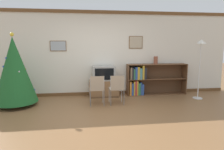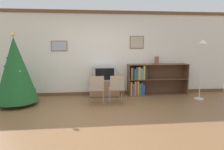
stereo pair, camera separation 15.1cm
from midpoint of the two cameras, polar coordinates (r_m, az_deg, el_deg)
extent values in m
plane|color=brown|center=(4.63, -3.25, -12.06)|extent=(24.00, 24.00, 0.00)
cube|color=silver|center=(6.50, -4.88, 6.09)|extent=(8.85, 0.08, 2.70)
cube|color=brown|center=(6.52, -5.01, 17.56)|extent=(8.85, 0.03, 0.10)
cube|color=brown|center=(6.63, -4.71, -5.21)|extent=(8.85, 0.03, 0.10)
cube|color=brown|center=(6.50, -15.78, 8.00)|extent=(0.50, 0.02, 0.32)
cube|color=#9EA8B2|center=(6.49, -15.79, 7.99)|extent=(0.46, 0.01, 0.28)
cube|color=brown|center=(6.63, 6.15, 9.27)|extent=(0.45, 0.02, 0.40)
cube|color=tan|center=(6.62, 6.18, 9.27)|extent=(0.42, 0.01, 0.37)
cylinder|color=maroon|center=(6.09, -26.16, -7.36)|extent=(0.36, 0.36, 0.10)
cone|color=#1E5B28|center=(5.92, -26.76, 1.30)|extent=(1.12, 1.12, 1.75)
sphere|color=yellow|center=(5.88, -27.38, 10.27)|extent=(0.10, 0.10, 0.10)
sphere|color=gold|center=(6.26, -27.68, -0.32)|extent=(0.06, 0.06, 0.06)
sphere|color=silver|center=(5.66, -25.71, 0.88)|extent=(0.04, 0.04, 0.04)
sphere|color=#1E4CB2|center=(6.01, -28.04, 4.75)|extent=(0.04, 0.04, 0.04)
sphere|color=silver|center=(5.94, -26.09, 6.16)|extent=(0.05, 0.05, 0.05)
sphere|color=gold|center=(5.98, -24.21, 1.55)|extent=(0.05, 0.05, 0.05)
sphere|color=#1E4CB2|center=(5.84, -30.05, -2.76)|extent=(0.04, 0.04, 0.04)
sphere|color=#1E4CB2|center=(5.90, -29.17, 2.10)|extent=(0.06, 0.06, 0.06)
sphere|color=#1E4CB2|center=(5.85, -28.62, 4.25)|extent=(0.05, 0.05, 0.05)
sphere|color=#1E4CB2|center=(6.07, -22.04, -3.97)|extent=(0.06, 0.06, 0.06)
cube|color=brown|center=(6.42, -3.02, -5.90)|extent=(0.89, 0.43, 0.05)
cube|color=olive|center=(6.36, -3.04, -3.61)|extent=(0.93, 0.45, 0.47)
cube|color=#9E9E99|center=(6.28, -3.07, 0.53)|extent=(0.70, 0.43, 0.45)
cube|color=black|center=(6.06, -2.90, 0.24)|extent=(0.57, 0.01, 0.35)
cube|color=tan|center=(5.49, -5.15, -4.05)|extent=(0.40, 0.40, 0.02)
cube|color=tan|center=(5.26, -5.09, -2.41)|extent=(0.35, 0.01, 0.38)
cylinder|color=#B2B2B2|center=(5.72, -7.02, -5.85)|extent=(0.02, 0.02, 0.42)
cylinder|color=#B2B2B2|center=(5.73, -3.40, -5.76)|extent=(0.02, 0.02, 0.42)
cylinder|color=#B2B2B2|center=(5.37, -6.96, -6.81)|extent=(0.02, 0.02, 0.42)
cylinder|color=#B2B2B2|center=(5.38, -3.11, -6.71)|extent=(0.02, 0.02, 0.42)
cylinder|color=#B2B2B2|center=(5.32, -7.00, -4.75)|extent=(0.02, 0.02, 0.82)
cylinder|color=#B2B2B2|center=(5.33, -3.12, -4.66)|extent=(0.02, 0.02, 0.82)
cube|color=tan|center=(5.54, 0.48, -3.90)|extent=(0.40, 0.40, 0.02)
cube|color=tan|center=(5.32, 0.78, -2.27)|extent=(0.35, 0.01, 0.38)
cylinder|color=#B2B2B2|center=(5.75, -1.57, -5.70)|extent=(0.02, 0.02, 0.42)
cylinder|color=#B2B2B2|center=(5.80, 1.99, -5.58)|extent=(0.02, 0.02, 0.42)
cylinder|color=#B2B2B2|center=(5.40, -1.15, -6.64)|extent=(0.02, 0.02, 0.42)
cylinder|color=#B2B2B2|center=(5.45, 2.64, -6.50)|extent=(0.02, 0.02, 0.42)
cylinder|color=#B2B2B2|center=(5.35, -1.15, -4.61)|extent=(0.02, 0.02, 0.82)
cylinder|color=#B2B2B2|center=(5.40, 2.65, -4.48)|extent=(0.02, 0.02, 0.82)
cube|color=brown|center=(6.48, 3.82, -1.41)|extent=(0.02, 0.36, 1.01)
cube|color=brown|center=(7.13, 19.38, -0.96)|extent=(0.02, 0.36, 1.01)
cube|color=brown|center=(6.68, 12.10, 3.03)|extent=(1.97, 0.36, 0.02)
cube|color=brown|center=(6.84, 11.84, -5.30)|extent=(1.97, 0.36, 0.02)
cube|color=brown|center=(6.74, 11.98, -1.02)|extent=(1.93, 0.36, 0.02)
cube|color=brown|center=(6.90, 11.49, -0.94)|extent=(1.97, 0.01, 1.01)
cube|color=orange|center=(6.51, 4.47, -3.77)|extent=(0.06, 0.27, 0.44)
cube|color=#2D4C93|center=(6.50, 5.09, -4.03)|extent=(0.06, 0.22, 0.39)
cube|color=gold|center=(6.54, 5.52, -3.66)|extent=(0.04, 0.29, 0.46)
cube|color=#B73333|center=(6.51, 6.07, -3.71)|extent=(0.06, 0.20, 0.46)
cube|color=gold|center=(6.55, 6.44, -3.62)|extent=(0.04, 0.26, 0.47)
cube|color=#337547|center=(6.55, 7.01, -3.94)|extent=(0.07, 0.21, 0.39)
cube|color=#2D4C93|center=(6.57, 7.51, -3.83)|extent=(0.04, 0.23, 0.41)
cube|color=#2D4C93|center=(6.60, 7.95, -4.06)|extent=(0.06, 0.24, 0.35)
cube|color=#756047|center=(6.41, 4.65, 0.48)|extent=(0.05, 0.24, 0.39)
cube|color=#232328|center=(6.44, 5.07, 0.47)|extent=(0.05, 0.29, 0.38)
cube|color=#337547|center=(6.46, 5.51, 0.30)|extent=(0.04, 0.29, 0.34)
cube|color=#2D4C93|center=(6.45, 6.10, 0.55)|extent=(0.07, 0.25, 0.39)
cube|color=gold|center=(6.48, 6.70, 0.59)|extent=(0.07, 0.28, 0.40)
cube|color=teal|center=(6.50, 7.37, 0.42)|extent=(0.07, 0.27, 0.36)
cube|color=gold|center=(6.51, 8.05, 0.79)|extent=(0.06, 0.25, 0.44)
cube|color=#232328|center=(6.53, 8.65, 0.49)|extent=(0.08, 0.24, 0.37)
cylinder|color=brown|center=(6.63, 11.73, 4.11)|extent=(0.14, 0.14, 0.24)
torus|color=brown|center=(6.62, 11.76, 5.14)|extent=(0.12, 0.12, 0.02)
cylinder|color=silver|center=(6.68, 22.64, -6.10)|extent=(0.28, 0.28, 0.03)
cylinder|color=silver|center=(6.53, 23.07, 1.00)|extent=(0.03, 0.03, 1.64)
cone|color=white|center=(6.48, 23.53, 8.75)|extent=(0.28, 0.28, 0.12)
camera|label=1|loc=(0.08, -90.77, -0.12)|focal=32.00mm
camera|label=2|loc=(0.08, 89.23, 0.12)|focal=32.00mm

